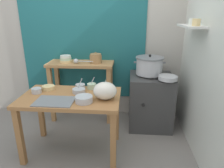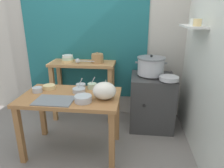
% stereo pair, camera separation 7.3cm
% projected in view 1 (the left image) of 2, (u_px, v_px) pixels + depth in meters
% --- Properties ---
extents(ground_plane, '(9.00, 9.00, 0.00)m').
position_uv_depth(ground_plane, '(81.00, 150.00, 2.52)').
color(ground_plane, gray).
extents(wall_back, '(4.40, 0.12, 2.60)m').
position_uv_depth(wall_back, '(98.00, 33.00, 3.12)').
color(wall_back, '#B2ADA3').
rests_on(wall_back, ground).
extents(wall_right, '(0.30, 3.20, 2.60)m').
position_uv_depth(wall_right, '(209.00, 42.00, 2.17)').
color(wall_right, silver).
rests_on(wall_right, ground).
extents(prep_table, '(1.10, 0.66, 0.72)m').
position_uv_depth(prep_table, '(71.00, 105.00, 2.32)').
color(prep_table, '#9E6B3D').
rests_on(prep_table, ground).
extents(back_shelf_table, '(0.96, 0.40, 0.90)m').
position_uv_depth(back_shelf_table, '(81.00, 77.00, 3.09)').
color(back_shelf_table, '#B27F4C').
rests_on(back_shelf_table, ground).
extents(stove_block, '(0.60, 0.61, 0.78)m').
position_uv_depth(stove_block, '(150.00, 101.00, 2.99)').
color(stove_block, '#383838').
rests_on(stove_block, ground).
extents(steamer_pot, '(0.43, 0.38, 0.28)m').
position_uv_depth(steamer_pot, '(149.00, 66.00, 2.84)').
color(steamer_pot, '#B7BABF').
rests_on(steamer_pot, stove_block).
extents(clay_pot, '(0.17, 0.17, 0.16)m').
position_uv_depth(clay_pot, '(96.00, 58.00, 2.98)').
color(clay_pot, '#A37A4C').
rests_on(clay_pot, back_shelf_table).
extents(bowl_stack_enamel, '(0.18, 0.18, 0.10)m').
position_uv_depth(bowl_stack_enamel, '(66.00, 59.00, 3.02)').
color(bowl_stack_enamel, '#E5C684').
rests_on(bowl_stack_enamel, back_shelf_table).
extents(ladle, '(0.30, 0.07, 0.07)m').
position_uv_depth(ladle, '(77.00, 61.00, 2.95)').
color(ladle, '#B7BABF').
rests_on(ladle, back_shelf_table).
extents(serving_tray, '(0.40, 0.28, 0.01)m').
position_uv_depth(serving_tray, '(55.00, 101.00, 2.13)').
color(serving_tray, slate).
rests_on(serving_tray, prep_table).
extents(plastic_bag, '(0.25, 0.21, 0.19)m').
position_uv_depth(plastic_bag, '(105.00, 91.00, 2.17)').
color(plastic_bag, silver).
rests_on(plastic_bag, prep_table).
extents(wide_pan, '(0.24, 0.24, 0.05)m').
position_uv_depth(wide_pan, '(168.00, 78.00, 2.63)').
color(wide_pan, '#B7BABF').
rests_on(wide_pan, stove_block).
extents(prep_bowl_0, '(0.15, 0.15, 0.05)m').
position_uv_depth(prep_bowl_0, '(48.00, 88.00, 2.46)').
color(prep_bowl_0, '#E5C684').
rests_on(prep_bowl_0, prep_table).
extents(prep_bowl_1, '(0.11, 0.11, 0.06)m').
position_uv_depth(prep_bowl_1, '(36.00, 90.00, 2.35)').
color(prep_bowl_1, '#B7BABF').
rests_on(prep_bowl_1, prep_table).
extents(prep_bowl_2, '(0.15, 0.15, 0.17)m').
position_uv_depth(prep_bowl_2, '(79.00, 90.00, 2.36)').
color(prep_bowl_2, '#B7BABF').
rests_on(prep_bowl_2, prep_table).
extents(prep_bowl_3, '(0.18, 0.18, 0.14)m').
position_uv_depth(prep_bowl_3, '(104.00, 88.00, 2.44)').
color(prep_bowl_3, '#B7BABF').
rests_on(prep_bowl_3, prep_table).
extents(prep_bowl_4, '(0.18, 0.18, 0.07)m').
position_uv_depth(prep_bowl_4, '(84.00, 99.00, 2.11)').
color(prep_bowl_4, '#B7BABF').
rests_on(prep_bowl_4, prep_table).
extents(prep_bowl_5, '(0.12, 0.12, 0.05)m').
position_uv_depth(prep_bowl_5, '(80.00, 86.00, 2.51)').
color(prep_bowl_5, '#B7BABF').
rests_on(prep_bowl_5, prep_table).
extents(prep_bowl_6, '(0.11, 0.11, 0.14)m').
position_uv_depth(prep_bowl_6, '(92.00, 86.00, 2.48)').
color(prep_bowl_6, '#B7D1AD').
rests_on(prep_bowl_6, prep_table).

